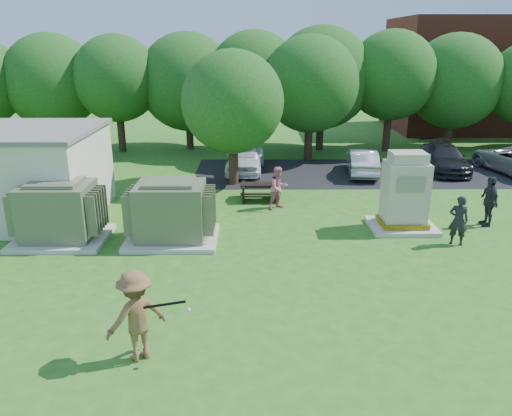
{
  "coord_description": "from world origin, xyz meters",
  "views": [
    {
      "loc": [
        -0.09,
        -11.06,
        6.34
      ],
      "look_at": [
        0.0,
        4.0,
        1.3
      ],
      "focal_mm": 35.0,
      "sensor_mm": 36.0,
      "label": 1
    }
  ],
  "objects_px": {
    "person_at_picnic": "(279,188)",
    "person_walking_right": "(489,201)",
    "car_white": "(245,157)",
    "car_silver_a": "(362,162)",
    "transformer_left": "(59,213)",
    "person_by_generator": "(458,220)",
    "car_dark": "(444,158)",
    "batter": "(136,316)",
    "transformer_right": "(171,213)",
    "picnic_table": "(260,190)",
    "generator_cabinet": "(404,196)"
  },
  "relations": [
    {
      "from": "generator_cabinet",
      "to": "car_dark",
      "type": "distance_m",
      "value": 9.5
    },
    {
      "from": "generator_cabinet",
      "to": "batter",
      "type": "distance_m",
      "value": 10.84
    },
    {
      "from": "transformer_right",
      "to": "person_at_picnic",
      "type": "bearing_deg",
      "value": 42.05
    },
    {
      "from": "person_walking_right",
      "to": "transformer_right",
      "type": "bearing_deg",
      "value": -84.77
    },
    {
      "from": "person_walking_right",
      "to": "car_white",
      "type": "bearing_deg",
      "value": -133.73
    },
    {
      "from": "transformer_left",
      "to": "person_by_generator",
      "type": "distance_m",
      "value": 13.08
    },
    {
      "from": "generator_cabinet",
      "to": "picnic_table",
      "type": "bearing_deg",
      "value": 145.56
    },
    {
      "from": "transformer_right",
      "to": "person_at_picnic",
      "type": "distance_m",
      "value": 5.01
    },
    {
      "from": "transformer_left",
      "to": "picnic_table",
      "type": "relative_size",
      "value": 1.82
    },
    {
      "from": "car_white",
      "to": "car_silver_a",
      "type": "height_order",
      "value": "car_white"
    },
    {
      "from": "car_white",
      "to": "transformer_left",
      "type": "bearing_deg",
      "value": -118.74
    },
    {
      "from": "car_dark",
      "to": "transformer_right",
      "type": "bearing_deg",
      "value": -138.45
    },
    {
      "from": "person_at_picnic",
      "to": "person_walking_right",
      "type": "bearing_deg",
      "value": -48.24
    },
    {
      "from": "generator_cabinet",
      "to": "picnic_table",
      "type": "xyz_separation_m",
      "value": [
        -4.99,
        3.42,
        -0.77
      ]
    },
    {
      "from": "generator_cabinet",
      "to": "person_by_generator",
      "type": "xyz_separation_m",
      "value": [
        1.37,
        -1.47,
        -0.38
      ]
    },
    {
      "from": "car_dark",
      "to": "transformer_left",
      "type": "bearing_deg",
      "value": -145.28
    },
    {
      "from": "generator_cabinet",
      "to": "person_walking_right",
      "type": "xyz_separation_m",
      "value": [
        3.15,
        0.31,
        -0.3
      ]
    },
    {
      "from": "transformer_right",
      "to": "generator_cabinet",
      "type": "bearing_deg",
      "value": 7.6
    },
    {
      "from": "batter",
      "to": "person_at_picnic",
      "type": "distance_m",
      "value": 10.48
    },
    {
      "from": "picnic_table",
      "to": "person_by_generator",
      "type": "bearing_deg",
      "value": -37.6
    },
    {
      "from": "picnic_table",
      "to": "person_walking_right",
      "type": "bearing_deg",
      "value": -20.96
    },
    {
      "from": "generator_cabinet",
      "to": "batter",
      "type": "relative_size",
      "value": 1.39
    },
    {
      "from": "batter",
      "to": "car_white",
      "type": "xyz_separation_m",
      "value": [
        2.01,
        15.87,
        -0.25
      ]
    },
    {
      "from": "transformer_right",
      "to": "generator_cabinet",
      "type": "height_order",
      "value": "generator_cabinet"
    },
    {
      "from": "picnic_table",
      "to": "person_walking_right",
      "type": "relative_size",
      "value": 0.9
    },
    {
      "from": "person_at_picnic",
      "to": "car_white",
      "type": "bearing_deg",
      "value": 69.93
    },
    {
      "from": "picnic_table",
      "to": "car_silver_a",
      "type": "bearing_deg",
      "value": 39.29
    },
    {
      "from": "person_by_generator",
      "to": "person_walking_right",
      "type": "height_order",
      "value": "person_walking_right"
    },
    {
      "from": "car_white",
      "to": "car_dark",
      "type": "bearing_deg",
      "value": 4.7
    },
    {
      "from": "car_silver_a",
      "to": "generator_cabinet",
      "type": "bearing_deg",
      "value": 95.42
    },
    {
      "from": "batter",
      "to": "car_dark",
      "type": "distance_m",
      "value": 20.09
    },
    {
      "from": "person_walking_right",
      "to": "car_dark",
      "type": "distance_m",
      "value": 8.16
    },
    {
      "from": "person_at_picnic",
      "to": "car_silver_a",
      "type": "relative_size",
      "value": 0.44
    },
    {
      "from": "picnic_table",
      "to": "car_dark",
      "type": "relative_size",
      "value": 0.36
    },
    {
      "from": "person_walking_right",
      "to": "car_white",
      "type": "relative_size",
      "value": 0.42
    },
    {
      "from": "transformer_right",
      "to": "transformer_left",
      "type": "bearing_deg",
      "value": 180.0
    },
    {
      "from": "car_white",
      "to": "car_silver_a",
      "type": "xyz_separation_m",
      "value": [
        5.84,
        -0.62,
        -0.11
      ]
    },
    {
      "from": "person_walking_right",
      "to": "car_dark",
      "type": "bearing_deg",
      "value": 168.72
    },
    {
      "from": "transformer_right",
      "to": "person_by_generator",
      "type": "distance_m",
      "value": 9.38
    },
    {
      "from": "transformer_right",
      "to": "person_by_generator",
      "type": "relative_size",
      "value": 1.8
    },
    {
      "from": "transformer_right",
      "to": "person_walking_right",
      "type": "relative_size",
      "value": 1.64
    },
    {
      "from": "transformer_left",
      "to": "transformer_right",
      "type": "bearing_deg",
      "value": 0.0
    },
    {
      "from": "transformer_right",
      "to": "batter",
      "type": "distance_m",
      "value": 6.56
    },
    {
      "from": "transformer_left",
      "to": "car_dark",
      "type": "relative_size",
      "value": 0.66
    },
    {
      "from": "transformer_left",
      "to": "person_walking_right",
      "type": "distance_m",
      "value": 14.92
    },
    {
      "from": "batter",
      "to": "person_by_generator",
      "type": "distance_m",
      "value": 10.95
    },
    {
      "from": "person_at_picnic",
      "to": "car_white",
      "type": "height_order",
      "value": "person_at_picnic"
    },
    {
      "from": "transformer_left",
      "to": "generator_cabinet",
      "type": "height_order",
      "value": "generator_cabinet"
    },
    {
      "from": "generator_cabinet",
      "to": "person_walking_right",
      "type": "bearing_deg",
      "value": 5.55
    },
    {
      "from": "transformer_right",
      "to": "picnic_table",
      "type": "relative_size",
      "value": 1.82
    }
  ]
}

